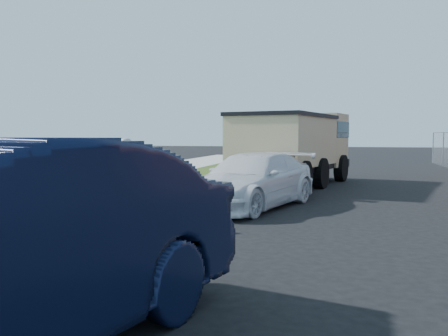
# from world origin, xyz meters

# --- Properties ---
(ground) EXTENTS (120.00, 120.00, 0.00)m
(ground) POSITION_xyz_m (0.00, 0.00, 0.00)
(ground) COLOR black
(ground) RESTS_ON ground
(streetside) EXTENTS (6.12, 50.00, 0.15)m
(streetside) POSITION_xyz_m (-5.57, 2.00, 0.07)
(streetside) COLOR gray
(streetside) RESTS_ON ground
(parking_meter) EXTENTS (0.21, 0.16, 1.47)m
(parking_meter) POSITION_xyz_m (-2.91, -0.27, 1.20)
(parking_meter) COLOR #3F4247
(parking_meter) RESTS_ON ground
(white_wagon) EXTENTS (2.93, 4.62, 1.25)m
(white_wagon) POSITION_xyz_m (-1.11, 2.56, 0.62)
(white_wagon) COLOR silver
(white_wagon) RESTS_ON ground
(dump_truck) EXTENTS (3.68, 6.53, 2.42)m
(dump_truck) POSITION_xyz_m (-0.65, 7.79, 1.36)
(dump_truck) COLOR black
(dump_truck) RESTS_ON ground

